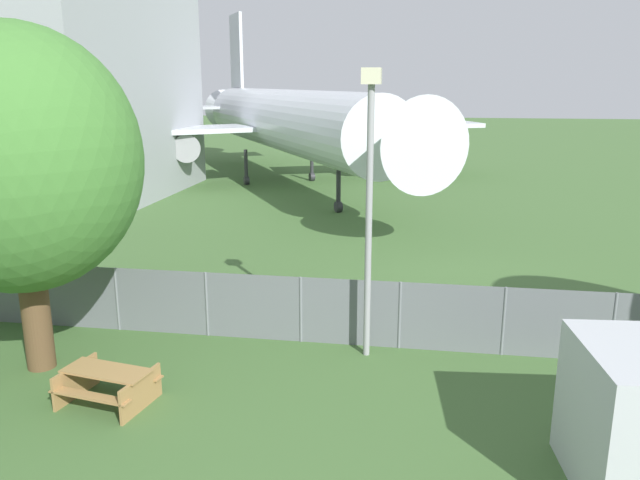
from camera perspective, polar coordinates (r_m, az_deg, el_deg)
name	(u,v)px	position (r m, az deg, el deg)	size (l,w,h in m)	color
perimeter_fence	(301,310)	(16.25, -1.76, -6.38)	(56.07, 0.07, 1.77)	slate
airplane	(283,121)	(41.12, -3.38, 10.84)	(27.15, 33.77, 11.96)	silver
picnic_bench_near_cabin	(107,382)	(14.17, -18.86, -12.20)	(2.06, 1.70, 0.76)	#A37A47
tree_behind_benches	(18,161)	(15.32, -25.90, 6.52)	(5.38, 5.38, 7.91)	brown
light_mast	(370,184)	(14.64, 4.55, 5.11)	(0.44, 0.44, 6.92)	#99999E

